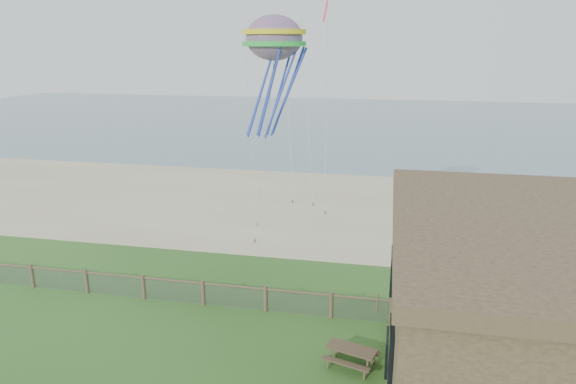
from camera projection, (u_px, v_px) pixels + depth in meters
The scene contains 5 objects.
sand_beach at pixel (316, 206), 38.57m from camera, with size 72.00×20.00×0.02m, color tan.
ocean at pixel (357, 122), 79.98m from camera, with size 160.00×68.00×0.02m, color slate.
chainlink_fence at pixel (266, 300), 23.35m from camera, with size 36.20×0.20×1.25m, color brown, non-canonical shape.
picnic_table at pixel (351, 356), 19.43m from camera, with size 1.86×1.41×0.79m, color brown, non-canonical shape.
octopus_kite at pixel (274, 73), 25.48m from camera, with size 3.18×2.24×6.54m, color #D64A21, non-canonical shape.
Camera 1 is at (5.14, -14.43, 11.82)m, focal length 32.00 mm.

